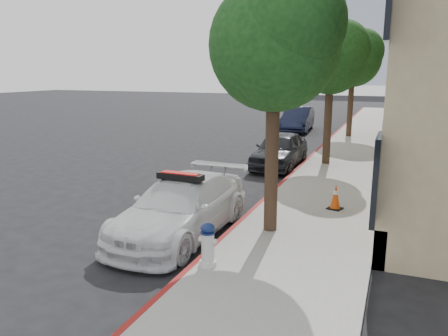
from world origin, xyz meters
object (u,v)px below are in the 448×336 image
parked_car_mid (280,150)px  parked_car_far (298,119)px  fire_hydrant (208,245)px  police_car (181,207)px  traffic_cone (336,197)px

parked_car_mid → parked_car_far: 10.91m
parked_car_far → fire_hydrant: (2.83, -20.38, -0.20)m
parked_car_mid → police_car: bearing=-91.2°
parked_car_mid → traffic_cone: bearing=-60.6°
police_car → parked_car_mid: police_car is taller
parked_car_far → traffic_cone: bearing=-78.2°
parked_car_mid → parked_car_far: (-1.68, 10.78, 0.06)m
police_car → fire_hydrant: (1.38, -1.59, -0.11)m
police_car → traffic_cone: (3.10, 2.83, -0.19)m
police_car → parked_car_far: size_ratio=1.01×
fire_hydrant → traffic_cone: bearing=71.0°
parked_car_mid → fire_hydrant: bearing=-82.8°
parked_car_far → police_car: bearing=-89.7°
fire_hydrant → traffic_cone: fire_hydrant is taller
police_car → parked_car_far: bearing=96.1°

